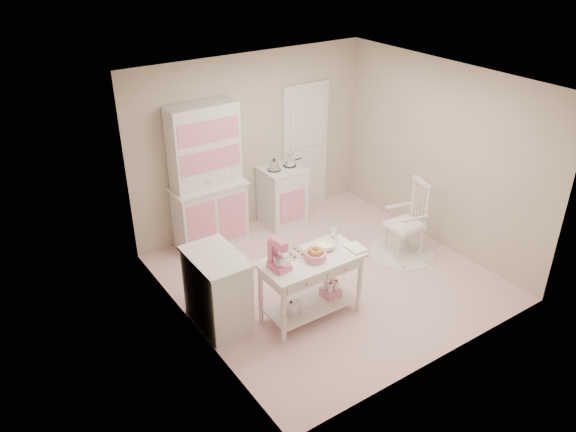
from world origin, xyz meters
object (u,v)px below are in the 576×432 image
(rocking_chair, at_px, (406,219))
(base_cabinet, at_px, (218,290))
(stove, at_px, (282,195))
(bread_basket, at_px, (316,256))
(stand_mixer, at_px, (279,255))
(hutch, at_px, (208,178))
(work_table, at_px, (311,287))

(rocking_chair, bearing_deg, base_cabinet, -168.59)
(stove, distance_m, rocking_chair, 1.95)
(stove, height_order, bread_basket, stove)
(stand_mixer, bearing_deg, hutch, 78.64)
(stove, relative_size, rocking_chair, 0.84)
(base_cabinet, distance_m, stand_mixer, 0.88)
(stove, height_order, base_cabinet, same)
(rocking_chair, distance_m, stand_mixer, 2.38)
(work_table, xyz_separation_m, bread_basket, (0.02, -0.05, 0.45))
(hutch, bearing_deg, stove, -2.39)
(hutch, distance_m, bread_basket, 2.24)
(hutch, relative_size, work_table, 1.73)
(base_cabinet, height_order, work_table, base_cabinet)
(hutch, xyz_separation_m, bread_basket, (0.22, -2.22, -0.19))
(base_cabinet, bearing_deg, work_table, -26.39)
(stove, relative_size, bread_basket, 3.68)
(hutch, bearing_deg, base_cabinet, -114.50)
(hutch, height_order, work_table, hutch)
(bread_basket, bearing_deg, stove, 65.61)
(stove, height_order, work_table, stove)
(work_table, height_order, bread_basket, bread_basket)
(base_cabinet, xyz_separation_m, rocking_chair, (2.86, -0.08, 0.09))
(work_table, xyz_separation_m, stand_mixer, (-0.42, 0.02, 0.57))
(rocking_chair, relative_size, work_table, 0.92)
(work_table, bearing_deg, stove, 64.66)
(hutch, xyz_separation_m, base_cabinet, (-0.77, -1.69, -0.58))
(stove, bearing_deg, bread_basket, -114.39)
(base_cabinet, relative_size, bread_basket, 3.68)
(rocking_chair, relative_size, bread_basket, 4.40)
(stand_mixer, relative_size, bread_basket, 1.36)
(base_cabinet, relative_size, work_table, 0.77)
(stand_mixer, bearing_deg, bread_basket, -14.44)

